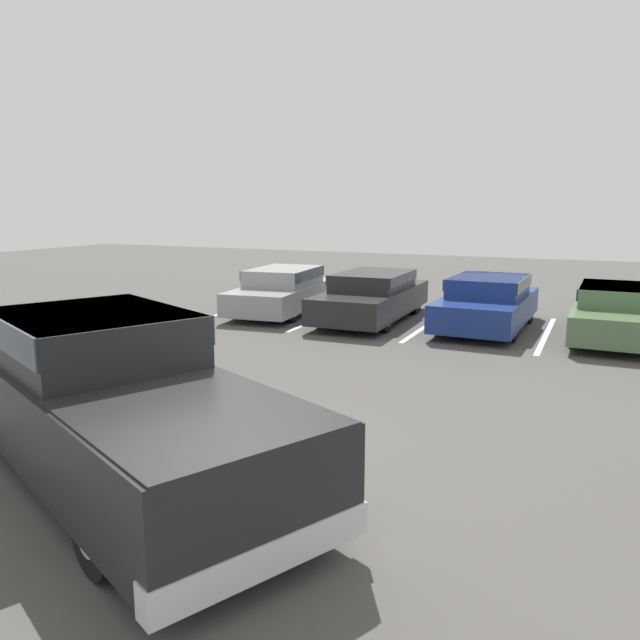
% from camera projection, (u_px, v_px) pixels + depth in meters
% --- Properties ---
extents(ground_plane, '(60.00, 60.00, 0.00)m').
position_uv_depth(ground_plane, '(221.00, 457.00, 7.38)').
color(ground_plane, '#4C4947').
extents(stall_stripe_a, '(0.12, 4.42, 0.01)m').
position_uv_depth(stall_stripe_a, '(236.00, 309.00, 17.65)').
color(stall_stripe_a, white).
rests_on(stall_stripe_a, ground_plane).
extents(stall_stripe_b, '(0.12, 4.42, 0.01)m').
position_uv_depth(stall_stripe_b, '(325.00, 317.00, 16.52)').
color(stall_stripe_b, white).
rests_on(stall_stripe_b, ground_plane).
extents(stall_stripe_c, '(0.12, 4.42, 0.01)m').
position_uv_depth(stall_stripe_c, '(427.00, 325.00, 15.39)').
color(stall_stripe_c, white).
rests_on(stall_stripe_c, ground_plane).
extents(stall_stripe_d, '(0.12, 4.42, 0.01)m').
position_uv_depth(stall_stripe_d, '(546.00, 335.00, 14.26)').
color(stall_stripe_d, white).
rests_on(stall_stripe_d, ground_plane).
extents(pickup_truck, '(6.34, 4.37, 1.78)m').
position_uv_depth(pickup_truck, '(108.00, 396.00, 6.79)').
color(pickup_truck, black).
rests_on(pickup_truck, ground_plane).
extents(parked_sedan_a, '(2.15, 4.49, 1.22)m').
position_uv_depth(parked_sedan_a, '(283.00, 289.00, 17.09)').
color(parked_sedan_a, gray).
rests_on(parked_sedan_a, ground_plane).
extents(parked_sedan_b, '(1.90, 4.73, 1.23)m').
position_uv_depth(parked_sedan_b, '(372.00, 294.00, 15.98)').
color(parked_sedan_b, '#232326').
rests_on(parked_sedan_b, ground_plane).
extents(parked_sedan_c, '(1.92, 4.27, 1.25)m').
position_uv_depth(parked_sedan_c, '(487.00, 301.00, 14.87)').
color(parked_sedan_c, navy).
rests_on(parked_sedan_c, ground_plane).
extents(parked_sedan_d, '(1.85, 4.43, 1.18)m').
position_uv_depth(parked_sedan_d, '(618.00, 310.00, 13.73)').
color(parked_sedan_d, '#4C6B47').
rests_on(parked_sedan_d, ground_plane).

